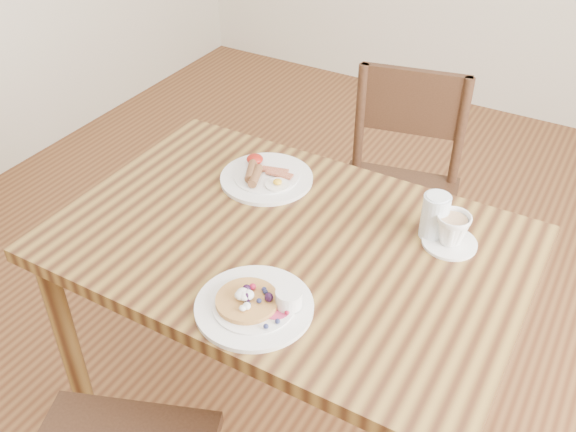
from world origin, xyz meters
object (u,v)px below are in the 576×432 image
Objects in this scene: dining_table at (288,267)px; pancake_plate at (257,304)px; water_glass at (435,216)px; teacup_saucer at (452,231)px; breakfast_plate at (265,176)px; chair_far at (398,185)px.

pancake_plate is at bearing -75.49° from dining_table.
water_glass is (0.25, 0.45, 0.05)m from pancake_plate.
dining_table is 0.44m from teacup_saucer.
breakfast_plate is at bearing 133.73° from dining_table.
chair_far is 7.21× the size of water_glass.
breakfast_plate is at bearing 55.13° from chair_far.
chair_far is 3.26× the size of pancake_plate.
breakfast_plate is 0.56m from teacup_saucer.
pancake_plate is (0.03, -0.99, 0.27)m from chair_far.
water_glass reaches higher than teacup_saucer.
teacup_saucer is 0.06m from water_glass.
chair_far is 0.69m from water_glass.
breakfast_plate is (-0.26, 0.46, -0.00)m from pancake_plate.
teacup_saucer is at bearing -13.57° from water_glass.
water_glass reaches higher than dining_table.
pancake_plate is 0.52m from water_glass.
chair_far is 1.03m from pancake_plate.
chair_far is at bearing 117.79° from water_glass.
chair_far is 0.64m from breakfast_plate.
pancake_plate reaches higher than breakfast_plate.
chair_far is at bearing 67.18° from breakfast_plate.
teacup_saucer is at bearing -1.91° from breakfast_plate.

